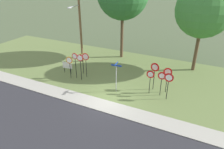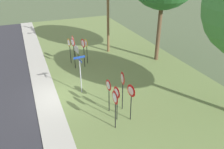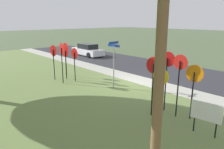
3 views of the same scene
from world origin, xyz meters
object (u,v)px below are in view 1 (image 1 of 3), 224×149
(yield_sign_near_left, at_px, (150,77))
(yield_sign_far_right, at_px, (169,80))
(stop_sign_far_right, at_px, (83,59))
(oak_tree_right, at_px, (204,10))
(yield_sign_center, at_px, (167,74))
(street_name_post, at_px, (116,75))
(stop_sign_near_right, at_px, (80,62))
(utility_pole, at_px, (79,21))
(yield_sign_far_left, at_px, (162,78))
(yield_sign_near_right, at_px, (155,70))
(notice_board, at_px, (67,66))
(stop_sign_near_left, at_px, (86,60))
(stop_sign_far_center, at_px, (75,61))
(stop_sign_far_left, at_px, (69,63))

(yield_sign_near_left, bearing_deg, yield_sign_far_right, -13.79)
(stop_sign_far_right, bearing_deg, yield_sign_near_left, -11.96)
(yield_sign_far_right, distance_m, oak_tree_right, 8.85)
(yield_sign_center, bearing_deg, street_name_post, -164.68)
(yield_sign_center, bearing_deg, oak_tree_right, 66.00)
(stop_sign_near_right, distance_m, utility_pole, 5.69)
(yield_sign_far_left, relative_size, oak_tree_right, 0.25)
(yield_sign_near_right, height_order, utility_pole, utility_pole)
(notice_board, bearing_deg, stop_sign_near_left, -5.26)
(yield_sign_far_left, height_order, yield_sign_center, yield_sign_center)
(stop_sign_near_right, distance_m, yield_sign_near_left, 6.99)
(yield_sign_far_left, distance_m, oak_tree_right, 8.74)
(stop_sign_far_right, bearing_deg, utility_pole, 120.42)
(yield_sign_far_right, height_order, oak_tree_right, oak_tree_right)
(stop_sign_near_right, xyz_separation_m, oak_tree_right, (9.90, 7.62, 4.54))
(stop_sign_far_center, relative_size, yield_sign_far_right, 1.10)
(yield_sign_far_left, relative_size, yield_sign_far_right, 0.92)
(yield_sign_center, bearing_deg, stop_sign_near_right, 179.94)
(stop_sign_far_left, xyz_separation_m, notice_board, (-1.00, 0.83, -0.87))
(yield_sign_near_right, height_order, street_name_post, street_name_post)
(yield_sign_near_right, xyz_separation_m, oak_tree_right, (2.81, 6.28, 4.51))
(stop_sign_near_left, bearing_deg, stop_sign_far_left, -154.86)
(stop_sign_far_right, xyz_separation_m, notice_board, (-1.66, -0.57, -0.84))
(yield_sign_far_left, bearing_deg, oak_tree_right, 69.01)
(yield_sign_far_left, bearing_deg, yield_sign_near_left, -177.76)
(stop_sign_near_left, xyz_separation_m, stop_sign_near_right, (-0.08, -0.85, 0.08))
(stop_sign_near_left, distance_m, yield_sign_center, 8.20)
(stop_sign_far_right, relative_size, yield_sign_near_right, 0.87)
(utility_pole, bearing_deg, street_name_post, -34.23)
(yield_sign_center, relative_size, oak_tree_right, 0.26)
(stop_sign_near_left, relative_size, yield_sign_near_right, 0.98)
(stop_sign_far_left, bearing_deg, utility_pole, 100.49)
(utility_pole, bearing_deg, stop_sign_near_left, -50.08)
(utility_pole, relative_size, oak_tree_right, 0.99)
(stop_sign_near_left, xyz_separation_m, street_name_post, (4.08, -1.38, -0.20))
(yield_sign_near_left, xyz_separation_m, notice_board, (-9.23, 0.26, -0.86))
(yield_sign_near_left, relative_size, yield_sign_near_right, 0.85)
(stop_sign_far_right, height_order, yield_sign_far_left, stop_sign_far_right)
(stop_sign_far_center, height_order, street_name_post, street_name_post)
(stop_sign_far_center, distance_m, yield_sign_near_left, 7.70)
(yield_sign_near_left, bearing_deg, oak_tree_right, 63.10)
(stop_sign_near_left, relative_size, utility_pole, 0.28)
(stop_sign_far_left, distance_m, notice_board, 1.57)
(yield_sign_near_right, bearing_deg, stop_sign_near_right, -161.44)
(yield_sign_far_left, height_order, yield_sign_far_right, yield_sign_far_right)
(stop_sign_near_left, height_order, yield_sign_near_left, stop_sign_near_left)
(yield_sign_far_right, relative_size, utility_pole, 0.27)
(yield_sign_center, relative_size, utility_pole, 0.26)
(stop_sign_near_left, xyz_separation_m, stop_sign_far_left, (-1.34, -0.94, -0.20))
(street_name_post, bearing_deg, stop_sign_near_right, 168.01)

